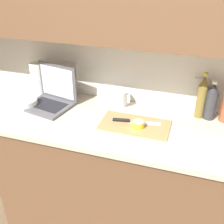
# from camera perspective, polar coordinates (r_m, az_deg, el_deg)

# --- Properties ---
(wall_back) EXTENTS (5.20, 0.38, 2.60)m
(wall_back) POSITION_cam_1_polar(r_m,az_deg,el_deg) (1.75, 13.60, 18.10)
(wall_back) COLOR white
(wall_back) RESTS_ON ground_plane
(counter_unit) EXTENTS (2.28, 0.64, 0.94)m
(counter_unit) POSITION_cam_1_polar(r_m,az_deg,el_deg) (2.04, 9.77, -14.54)
(counter_unit) COLOR brown
(counter_unit) RESTS_ON ground_plane
(laptop) EXTENTS (0.36, 0.32, 0.28)m
(laptop) POSITION_cam_1_polar(r_m,az_deg,el_deg) (2.03, -12.10, 3.16)
(laptop) COLOR #515156
(laptop) RESTS_ON counter_unit
(cutting_board) EXTENTS (0.44, 0.24, 0.01)m
(cutting_board) POSITION_cam_1_polar(r_m,az_deg,el_deg) (1.77, 4.64, -2.68)
(cutting_board) COLOR tan
(cutting_board) RESTS_ON counter_unit
(knife) EXTENTS (0.31, 0.08, 0.02)m
(knife) POSITION_cam_1_polar(r_m,az_deg,el_deg) (1.79, 3.27, -1.79)
(knife) COLOR silver
(knife) RESTS_ON cutting_board
(lemon_half_cut) EXTENTS (0.08, 0.08, 0.04)m
(lemon_half_cut) POSITION_cam_1_polar(r_m,az_deg,el_deg) (1.74, 5.27, -2.51)
(lemon_half_cut) COLOR yellow
(lemon_half_cut) RESTS_ON cutting_board
(bottle_oil_tall) EXTENTS (0.07, 0.07, 0.26)m
(bottle_oil_tall) POSITION_cam_1_polar(r_m,az_deg,el_deg) (1.90, 19.51, 1.99)
(bottle_oil_tall) COLOR #333338
(bottle_oil_tall) RESTS_ON counter_unit
(bottle_water_clear) EXTENTS (0.06, 0.06, 0.31)m
(bottle_water_clear) POSITION_cam_1_polar(r_m,az_deg,el_deg) (1.89, 17.76, 2.87)
(bottle_water_clear) COLOR olive
(bottle_water_clear) RESTS_ON counter_unit
(measuring_cup) EXTENTS (0.12, 0.10, 0.11)m
(measuring_cup) POSITION_cam_1_polar(r_m,az_deg,el_deg) (1.98, 1.70, 2.81)
(measuring_cup) COLOR silver
(measuring_cup) RESTS_ON counter_unit
(bowl_white) EXTENTS (0.16, 0.16, 0.06)m
(bowl_white) POSITION_cam_1_polar(r_m,az_deg,el_deg) (2.07, -17.08, 1.80)
(bowl_white) COLOR white
(bowl_white) RESTS_ON counter_unit
(paper_towel_roll) EXTENTS (0.11, 0.11, 0.24)m
(paper_towel_roll) POSITION_cam_1_polar(r_m,az_deg,el_deg) (2.20, -14.67, 6.60)
(paper_towel_roll) COLOR white
(paper_towel_roll) RESTS_ON counter_unit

